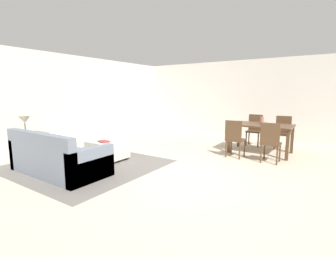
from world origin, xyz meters
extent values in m
plane|color=beige|center=(0.00, 0.00, 0.00)|extent=(10.80, 10.80, 0.00)
cube|color=silver|center=(0.00, 5.00, 1.35)|extent=(9.00, 0.12, 2.70)
cube|color=silver|center=(-4.50, 0.50, 1.35)|extent=(0.12, 11.00, 2.70)
cube|color=slate|center=(-2.17, -0.52, 0.00)|extent=(3.00, 2.80, 0.01)
cube|color=slate|center=(-2.18, -1.13, 0.21)|extent=(2.04, 0.96, 0.42)
cube|color=slate|center=(-2.18, -1.53, 0.64)|extent=(2.04, 0.16, 0.44)
cube|color=slate|center=(-3.13, -1.13, 0.31)|extent=(0.14, 0.96, 0.62)
cube|color=slate|center=(-1.23, -1.13, 0.31)|extent=(0.14, 0.96, 0.62)
cube|color=tan|center=(-2.57, -1.25, 0.62)|extent=(0.40, 0.14, 0.40)
cube|color=beige|center=(-1.78, -1.26, 0.60)|extent=(0.37, 0.12, 0.37)
cube|color=silver|center=(-2.16, 0.08, 0.23)|extent=(1.00, 0.54, 0.35)
cylinder|color=#513823|center=(-2.61, 0.30, 0.03)|extent=(0.05, 0.05, 0.06)
cylinder|color=#513823|center=(-1.71, 0.30, 0.03)|extent=(0.05, 0.05, 0.06)
cylinder|color=#513823|center=(-2.61, -0.13, 0.03)|extent=(0.05, 0.05, 0.06)
cylinder|color=#513823|center=(-1.71, -0.13, 0.03)|extent=(0.05, 0.05, 0.06)
cube|color=brown|center=(-3.50, -1.10, 0.53)|extent=(0.40, 0.40, 0.03)
cylinder|color=brown|center=(-3.67, -0.93, 0.26)|extent=(0.04, 0.04, 0.51)
cylinder|color=brown|center=(-3.33, -0.93, 0.26)|extent=(0.04, 0.04, 0.51)
cylinder|color=brown|center=(-3.67, -1.27, 0.26)|extent=(0.04, 0.04, 0.51)
cylinder|color=brown|center=(-3.33, -1.27, 0.26)|extent=(0.04, 0.04, 0.51)
cylinder|color=brown|center=(-3.50, -1.10, 0.56)|extent=(0.16, 0.16, 0.02)
cylinder|color=brown|center=(-3.50, -1.10, 0.73)|extent=(0.02, 0.02, 0.32)
cone|color=beige|center=(-3.50, -1.10, 0.98)|extent=(0.26, 0.26, 0.18)
cube|color=#513823|center=(0.75, 2.73, 0.74)|extent=(1.52, 0.94, 0.04)
cube|color=#513823|center=(0.05, 3.14, 0.36)|extent=(0.07, 0.07, 0.72)
cube|color=#513823|center=(1.45, 3.14, 0.36)|extent=(0.07, 0.07, 0.72)
cube|color=#513823|center=(0.05, 2.32, 0.36)|extent=(0.07, 0.07, 0.72)
cube|color=#513823|center=(1.45, 2.32, 0.36)|extent=(0.07, 0.07, 0.72)
cube|color=#513823|center=(0.34, 1.97, 0.43)|extent=(0.42, 0.42, 0.04)
cube|color=#513823|center=(0.33, 1.79, 0.69)|extent=(0.40, 0.06, 0.47)
cylinder|color=#513823|center=(0.18, 2.14, 0.21)|extent=(0.04, 0.04, 0.41)
cylinder|color=#513823|center=(0.52, 2.13, 0.21)|extent=(0.04, 0.04, 0.41)
cylinder|color=#513823|center=(0.16, 1.80, 0.21)|extent=(0.04, 0.04, 0.41)
cylinder|color=#513823|center=(0.50, 1.79, 0.21)|extent=(0.04, 0.04, 0.41)
cube|color=#513823|center=(1.16, 1.96, 0.43)|extent=(0.40, 0.40, 0.04)
cube|color=#513823|center=(1.16, 1.78, 0.69)|extent=(0.40, 0.04, 0.47)
cylinder|color=#513823|center=(0.99, 2.13, 0.21)|extent=(0.04, 0.04, 0.41)
cylinder|color=#513823|center=(1.33, 2.13, 0.21)|extent=(0.04, 0.04, 0.41)
cylinder|color=#513823|center=(0.99, 1.79, 0.21)|extent=(0.04, 0.04, 0.41)
cylinder|color=#513823|center=(1.33, 1.79, 0.21)|extent=(0.04, 0.04, 0.41)
cube|color=#513823|center=(0.37, 3.52, 0.43)|extent=(0.41, 0.41, 0.04)
cube|color=#513823|center=(0.36, 3.70, 0.69)|extent=(0.40, 0.06, 0.47)
cylinder|color=#513823|center=(0.55, 3.36, 0.21)|extent=(0.04, 0.04, 0.41)
cylinder|color=#513823|center=(0.21, 3.34, 0.21)|extent=(0.04, 0.04, 0.41)
cylinder|color=#513823|center=(0.53, 3.69, 0.21)|extent=(0.04, 0.04, 0.41)
cylinder|color=#513823|center=(0.20, 3.68, 0.21)|extent=(0.04, 0.04, 0.41)
cube|color=#513823|center=(1.16, 3.49, 0.43)|extent=(0.43, 0.43, 0.04)
cube|color=#513823|center=(1.14, 3.67, 0.69)|extent=(0.40, 0.07, 0.47)
cylinder|color=#513823|center=(1.34, 3.33, 0.21)|extent=(0.04, 0.04, 0.41)
cylinder|color=#513823|center=(1.00, 3.31, 0.21)|extent=(0.04, 0.04, 0.41)
cylinder|color=#513823|center=(1.31, 3.67, 0.21)|extent=(0.04, 0.04, 0.41)
cylinder|color=#513823|center=(0.97, 3.65, 0.21)|extent=(0.04, 0.04, 0.41)
cylinder|color=#B26659|center=(0.75, 2.76, 0.86)|extent=(0.09, 0.09, 0.19)
cube|color=maroon|center=(-2.21, 0.04, 0.43)|extent=(0.30, 0.25, 0.03)
camera|label=1|loc=(2.23, -3.85, 1.60)|focal=26.13mm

